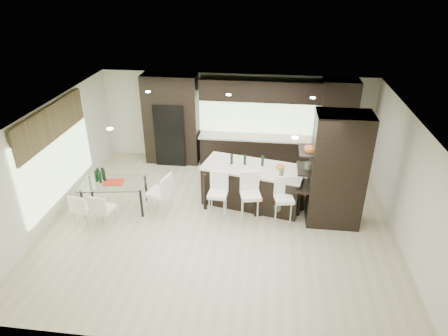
# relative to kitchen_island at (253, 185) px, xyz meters

# --- Properties ---
(ground) EXTENTS (8.00, 8.00, 0.00)m
(ground) POSITION_rel_kitchen_island_xyz_m (-0.68, -0.97, -0.52)
(ground) COLOR #BFB792
(ground) RESTS_ON ground
(back_wall) EXTENTS (8.00, 0.02, 2.70)m
(back_wall) POSITION_rel_kitchen_island_xyz_m (-0.68, 2.53, 0.83)
(back_wall) COLOR silver
(back_wall) RESTS_ON ground
(left_wall) EXTENTS (0.02, 7.00, 2.70)m
(left_wall) POSITION_rel_kitchen_island_xyz_m (-4.68, -0.97, 0.83)
(left_wall) COLOR silver
(left_wall) RESTS_ON ground
(right_wall) EXTENTS (0.02, 7.00, 2.70)m
(right_wall) POSITION_rel_kitchen_island_xyz_m (3.32, -0.97, 0.83)
(right_wall) COLOR silver
(right_wall) RESTS_ON ground
(ceiling) EXTENTS (8.00, 7.00, 0.02)m
(ceiling) POSITION_rel_kitchen_island_xyz_m (-0.68, -0.97, 2.18)
(ceiling) COLOR white
(ceiling) RESTS_ON ground
(window_left) EXTENTS (0.04, 3.20, 1.90)m
(window_left) POSITION_rel_kitchen_island_xyz_m (-4.64, -0.77, 0.83)
(window_left) COLOR #B2D199
(window_left) RESTS_ON left_wall
(window_back) EXTENTS (3.40, 0.04, 1.20)m
(window_back) POSITION_rel_kitchen_island_xyz_m (-0.08, 2.49, 1.03)
(window_back) COLOR #B2D199
(window_back) RESTS_ON back_wall
(stone_accent) EXTENTS (0.08, 3.00, 0.80)m
(stone_accent) POSITION_rel_kitchen_island_xyz_m (-4.61, -0.77, 1.73)
(stone_accent) COLOR brown
(stone_accent) RESTS_ON left_wall
(ceiling_spots) EXTENTS (4.00, 3.00, 0.02)m
(ceiling_spots) POSITION_rel_kitchen_island_xyz_m (-0.68, -0.72, 2.16)
(ceiling_spots) COLOR white
(ceiling_spots) RESTS_ON ceiling
(back_cabinetry) EXTENTS (6.80, 0.68, 2.70)m
(back_cabinetry) POSITION_rel_kitchen_island_xyz_m (-0.18, 2.20, 0.83)
(back_cabinetry) COLOR black
(back_cabinetry) RESTS_ON ground
(refrigerator) EXTENTS (0.90, 0.68, 1.90)m
(refrigerator) POSITION_rel_kitchen_island_xyz_m (-2.58, 2.15, 0.43)
(refrigerator) COLOR black
(refrigerator) RESTS_ON ground
(partition_column) EXTENTS (1.20, 0.80, 2.70)m
(partition_column) POSITION_rel_kitchen_island_xyz_m (1.92, -0.57, 0.83)
(partition_column) COLOR black
(partition_column) RESTS_ON ground
(kitchen_island) EXTENTS (2.67, 1.58, 1.04)m
(kitchen_island) POSITION_rel_kitchen_island_xyz_m (0.00, 0.00, 0.00)
(kitchen_island) COLOR black
(kitchen_island) RESTS_ON ground
(stool_left) EXTENTS (0.45, 0.45, 0.97)m
(stool_left) POSITION_rel_kitchen_island_xyz_m (-0.77, -0.85, -0.03)
(stool_left) COLOR white
(stool_left) RESTS_ON ground
(stool_mid) EXTENTS (0.53, 0.53, 1.01)m
(stool_mid) POSITION_rel_kitchen_island_xyz_m (0.00, -0.86, -0.02)
(stool_mid) COLOR white
(stool_mid) RESTS_ON ground
(stool_right) EXTENTS (0.49, 0.49, 0.95)m
(stool_right) POSITION_rel_kitchen_island_xyz_m (0.77, -0.85, -0.05)
(stool_right) COLOR white
(stool_right) RESTS_ON ground
(bench) EXTENTS (1.38, 0.92, 0.49)m
(bench) POSITION_rel_kitchen_island_xyz_m (0.63, -0.18, -0.27)
(bench) COLOR black
(bench) RESTS_ON ground
(floor_vase) EXTENTS (0.53, 0.53, 1.24)m
(floor_vase) POSITION_rel_kitchen_island_xyz_m (0.68, -0.44, 0.10)
(floor_vase) COLOR #47553D
(floor_vase) RESTS_ON ground
(dining_table) EXTENTS (1.66, 1.09, 0.75)m
(dining_table) POSITION_rel_kitchen_island_xyz_m (-3.35, -0.70, -0.15)
(dining_table) COLOR white
(dining_table) RESTS_ON ground
(chair_near) EXTENTS (0.50, 0.50, 0.82)m
(chair_near) POSITION_rel_kitchen_island_xyz_m (-3.35, -1.44, -0.11)
(chair_near) COLOR white
(chair_near) RESTS_ON ground
(chair_far) EXTENTS (0.50, 0.50, 0.79)m
(chair_far) POSITION_rel_kitchen_island_xyz_m (-3.83, -1.44, -0.12)
(chair_far) COLOR white
(chair_far) RESTS_ON ground
(chair_end) EXTENTS (0.63, 0.63, 0.95)m
(chair_end) POSITION_rel_kitchen_island_xyz_m (-2.23, -0.70, -0.05)
(chair_end) COLOR white
(chair_end) RESTS_ON ground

